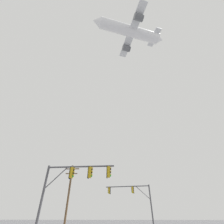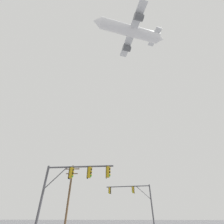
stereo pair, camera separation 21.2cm
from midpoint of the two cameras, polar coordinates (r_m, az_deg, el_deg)
The scene contains 4 objects.
signal_pole_near at distance 15.29m, azimuth -14.58°, elevation -23.05°, with size 6.23×0.60×5.65m.
signal_pole_far at distance 27.19m, azimuth 7.70°, elevation -28.12°, with size 6.90×1.30×5.75m.
utility_pole at distance 25.97m, azimuth -15.97°, elevation -26.89°, with size 2.20×0.28×8.32m.
airplane at distance 60.62m, azimuth 6.55°, elevation 27.60°, with size 25.59×19.77×7.10m.
Camera 1 is at (0.20, -5.85, 1.78)m, focal length 24.68 mm.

